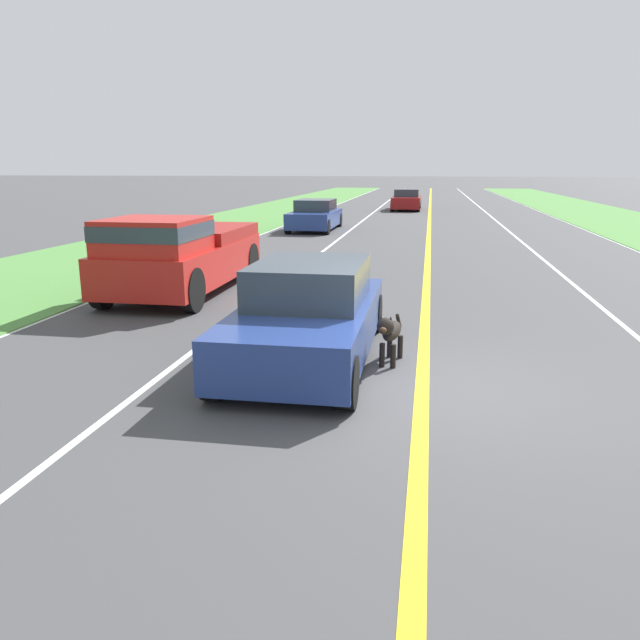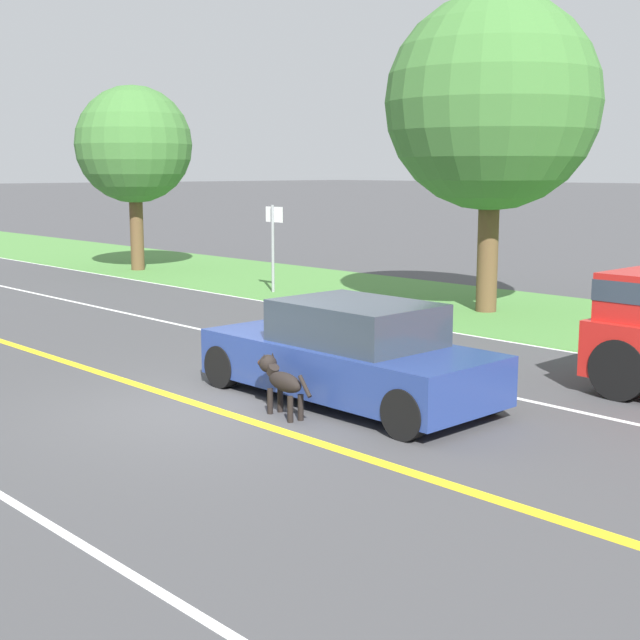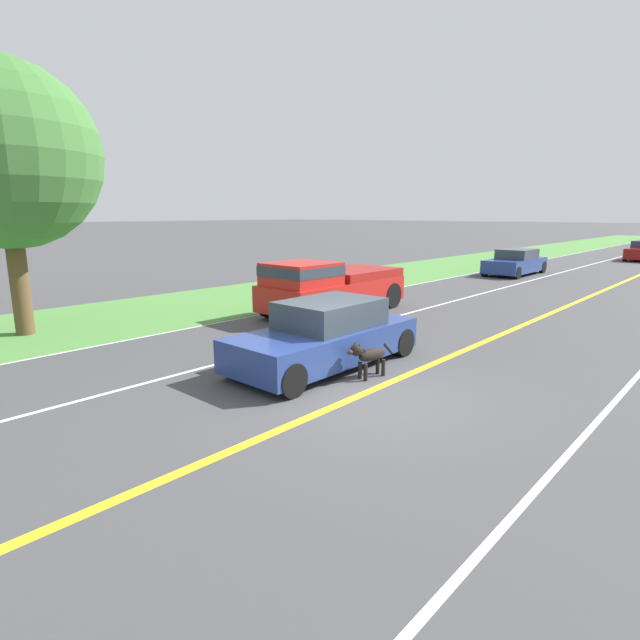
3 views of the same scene
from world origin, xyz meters
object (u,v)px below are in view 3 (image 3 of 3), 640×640
Objects in this scene: ego_car at (326,336)px; roadside_tree_right_near at (3,156)px; pickup_truck at (329,286)px; car_trailing_near at (515,263)px; dog at (368,355)px.

ego_car is 0.63× the size of roadside_tree_right_near.
car_trailing_near is at bearing -91.29° from pickup_truck.
dog is (-1.20, 0.09, -0.18)m from ego_car.
ego_car is 5.75m from pickup_truck.
roadside_tree_right_near reaches higher than dog.
roadside_tree_right_near reaches higher than ego_car.
dog is 10.52m from roadside_tree_right_near.
car_trailing_near is (3.41, -19.24, -0.02)m from ego_car.
car_trailing_near is (-0.34, -14.88, -0.28)m from pickup_truck.
dog is at bearing 138.00° from pickup_truck.
ego_car is 19.53m from car_trailing_near.
car_trailing_near reaches higher than dog.
pickup_truck is 9.56m from roadside_tree_right_near.
car_trailing_near is at bearing -101.16° from roadside_tree_right_near.
pickup_truck is at bearing -118.01° from roadside_tree_right_near.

